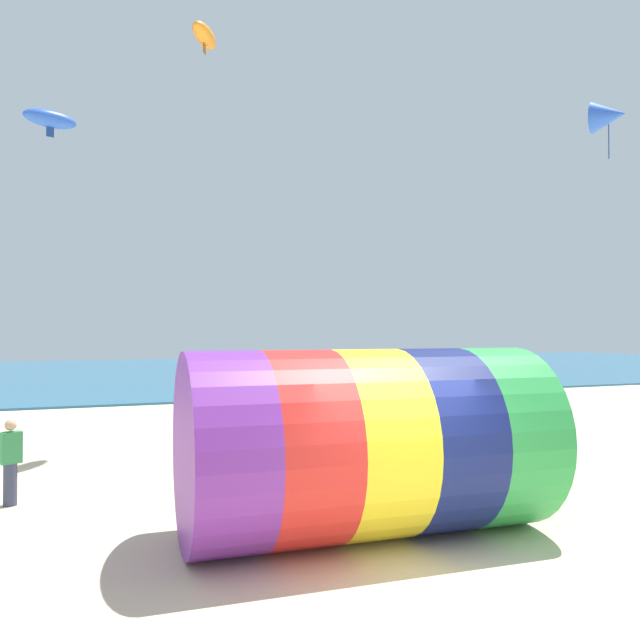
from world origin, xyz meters
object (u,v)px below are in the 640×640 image
object	(u,v)px
kite_blue_parafoil	(50,119)
bystander_near_water	(293,405)
giant_inflatable_tube	(366,442)
kite_orange_parafoil	(204,36)
kite_handler	(553,457)
kite_blue_delta	(609,116)
bystander_mid_beach	(10,462)

from	to	relation	value
kite_blue_parafoil	bystander_near_water	distance (m)	10.71
giant_inflatable_tube	kite_orange_parafoil	bearing A→B (deg)	95.87
kite_handler	giant_inflatable_tube	bearing A→B (deg)	-174.48
giant_inflatable_tube	kite_blue_delta	xyz separation A→B (m)	(10.08, 5.01, 7.99)
kite_handler	kite_orange_parafoil	size ratio (longest dim) A/B	1.02
kite_blue_parafoil	kite_blue_delta	bearing A→B (deg)	-15.20
giant_inflatable_tube	bystander_near_water	distance (m)	10.04
giant_inflatable_tube	kite_orange_parafoil	size ratio (longest dim) A/B	3.45
kite_orange_parafoil	kite_handler	bearing A→B (deg)	-60.75
giant_inflatable_tube	kite_blue_parafoil	xyz separation A→B (m)	(-5.06, 9.12, 7.39)
giant_inflatable_tube	kite_handler	bearing A→B (deg)	5.52
kite_blue_delta	giant_inflatable_tube	bearing A→B (deg)	-153.56
kite_orange_parafoil	kite_blue_delta	bearing A→B (deg)	-20.62
kite_blue_delta	bystander_near_water	distance (m)	12.74
kite_orange_parafoil	bystander_near_water	bearing A→B (deg)	12.67
giant_inflatable_tube	kite_handler	distance (m)	4.03
kite_orange_parafoil	bystander_near_water	xyz separation A→B (m)	(2.95, 0.66, -10.95)
bystander_mid_beach	kite_blue_delta	bearing A→B (deg)	4.33
kite_handler	kite_blue_delta	world-z (taller)	kite_blue_delta
kite_blue_delta	kite_handler	bearing A→B (deg)	-142.85
bystander_near_water	bystander_mid_beach	world-z (taller)	bystander_near_water
kite_blue_parafoil	kite_blue_delta	xyz separation A→B (m)	(15.14, -4.11, 0.60)
giant_inflatable_tube	bystander_mid_beach	world-z (taller)	giant_inflatable_tube
kite_orange_parafoil	kite_blue_parafoil	bearing A→B (deg)	-179.53
giant_inflatable_tube	kite_handler	size ratio (longest dim) A/B	3.39
giant_inflatable_tube	kite_orange_parafoil	world-z (taller)	kite_orange_parafoil
giant_inflatable_tube	bystander_mid_beach	size ratio (longest dim) A/B	3.65
bystander_near_water	bystander_mid_beach	size ratio (longest dim) A/B	1.05
kite_blue_parafoil	kite_handler	bearing A→B (deg)	-44.06
kite_blue_delta	bystander_mid_beach	world-z (taller)	kite_blue_delta
giant_inflatable_tube	kite_blue_parafoil	size ratio (longest dim) A/B	3.82
kite_handler	bystander_near_water	size ratio (longest dim) A/B	1.02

